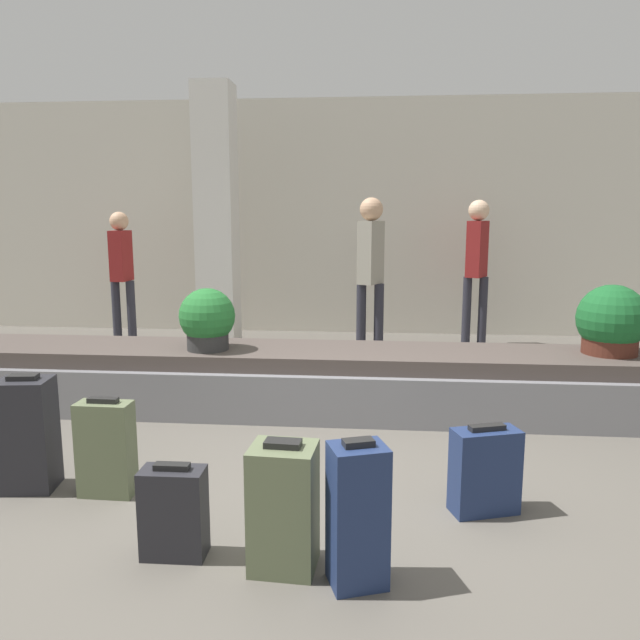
{
  "coord_description": "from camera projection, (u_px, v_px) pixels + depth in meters",
  "views": [
    {
      "loc": [
        0.47,
        -3.55,
        1.68
      ],
      "look_at": [
        0.0,
        1.61,
        0.78
      ],
      "focal_mm": 35.0,
      "sensor_mm": 36.0,
      "label": 1
    }
  ],
  "objects": [
    {
      "name": "suitcase_3",
      "position": [
        284.0,
        507.0,
        2.94
      ],
      "size": [
        0.32,
        0.28,
        0.64
      ],
      "rotation": [
        0.0,
        0.0,
        -0.06
      ],
      "color": "#5B6647",
      "rests_on": "ground_plane"
    },
    {
      "name": "ground_plane",
      "position": [
        296.0,
        491.0,
        3.81
      ],
      "size": [
        18.0,
        18.0,
        0.0
      ],
      "primitive_type": "plane",
      "color": "#59544C"
    },
    {
      "name": "potted_plant_1",
      "position": [
        611.0,
        322.0,
        5.09
      ],
      "size": [
        0.55,
        0.55,
        0.57
      ],
      "color": "#4C2319",
      "rests_on": "carousel"
    },
    {
      "name": "potted_plant_0",
      "position": [
        207.0,
        320.0,
        5.24
      ],
      "size": [
        0.47,
        0.47,
        0.52
      ],
      "color": "#2D2D2D",
      "rests_on": "carousel"
    },
    {
      "name": "back_wall",
      "position": [
        344.0,
        218.0,
        8.62
      ],
      "size": [
        18.0,
        0.06,
        3.2
      ],
      "color": "beige",
      "rests_on": "ground_plane"
    },
    {
      "name": "suitcase_4",
      "position": [
        485.0,
        471.0,
        3.5
      ],
      "size": [
        0.41,
        0.28,
        0.52
      ],
      "rotation": [
        0.0,
        0.0,
        0.31
      ],
      "color": "navy",
      "rests_on": "ground_plane"
    },
    {
      "name": "suitcase_2",
      "position": [
        358.0,
        515.0,
        2.81
      ],
      "size": [
        0.3,
        0.28,
        0.69
      ],
      "rotation": [
        0.0,
        0.0,
        0.34
      ],
      "color": "navy",
      "rests_on": "ground_plane"
    },
    {
      "name": "suitcase_0",
      "position": [
        28.0,
        434.0,
        3.79
      ],
      "size": [
        0.34,
        0.29,
        0.72
      ],
      "rotation": [
        0.0,
        0.0,
        0.14
      ],
      "color": "#232328",
      "rests_on": "ground_plane"
    },
    {
      "name": "traveler_2",
      "position": [
        121.0,
        265.0,
        7.99
      ],
      "size": [
        0.31,
        0.33,
        1.69
      ],
      "rotation": [
        0.0,
        0.0,
        1.52
      ],
      "color": "#282833",
      "rests_on": "ground_plane"
    },
    {
      "name": "suitcase_1",
      "position": [
        106.0,
        449.0,
        3.71
      ],
      "size": [
        0.33,
        0.17,
        0.6
      ],
      "rotation": [
        0.0,
        0.0,
        -0.02
      ],
      "color": "#5B6647",
      "rests_on": "ground_plane"
    },
    {
      "name": "suitcase_5",
      "position": [
        174.0,
        512.0,
        3.06
      ],
      "size": [
        0.32,
        0.18,
        0.48
      ],
      "rotation": [
        0.0,
        0.0,
        0.02
      ],
      "color": "#232328",
      "rests_on": "ground_plane"
    },
    {
      "name": "pillar",
      "position": [
        217.0,
        219.0,
        7.64
      ],
      "size": [
        0.46,
        0.46,
        3.2
      ],
      "color": "silver",
      "rests_on": "ground_plane"
    },
    {
      "name": "traveler_0",
      "position": [
        371.0,
        262.0,
        6.99
      ],
      "size": [
        0.31,
        0.37,
        1.84
      ],
      "rotation": [
        0.0,
        0.0,
        -2.04
      ],
      "color": "#282833",
      "rests_on": "ground_plane"
    },
    {
      "name": "traveler_1",
      "position": [
        477.0,
        258.0,
        7.78
      ],
      "size": [
        0.31,
        0.37,
        1.83
      ],
      "rotation": [
        0.0,
        0.0,
        1.08
      ],
      "color": "#282833",
      "rests_on": "ground_plane"
    },
    {
      "name": "carousel",
      "position": [
        320.0,
        380.0,
        5.35
      ],
      "size": [
        7.42,
        0.95,
        0.53
      ],
      "color": "gray",
      "rests_on": "ground_plane"
    }
  ]
}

